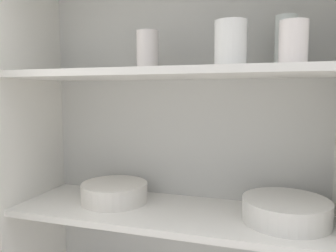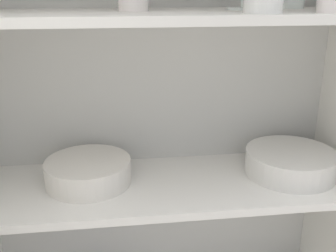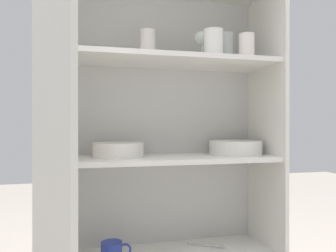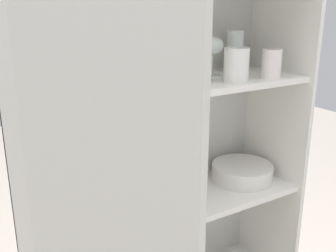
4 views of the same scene
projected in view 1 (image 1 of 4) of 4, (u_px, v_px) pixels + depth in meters
cupboard_back_panel at (182, 195)px, 1.14m from camera, size 0.98×0.02×1.47m
cupboard_side_left at (36, 196)px, 1.13m from camera, size 0.02×0.34×1.47m
shelf_board_middle at (169, 213)px, 0.99m from camera, size 0.94×0.30×0.02m
shelf_board_upper at (169, 74)px, 0.95m from camera, size 0.94×0.30×0.02m
tumbler_glass_0 at (147, 51)px, 0.97m from camera, size 0.07×0.07×0.12m
tumbler_glass_1 at (231, 44)px, 0.80m from camera, size 0.08×0.08×0.11m
tumbler_glass_2 at (293, 43)px, 0.75m from camera, size 0.07×0.07×0.10m
tumbler_glass_3 at (286, 43)px, 0.92m from camera, size 0.06×0.06×0.15m
wine_glass_0 at (234, 34)px, 0.91m from camera, size 0.08×0.08×0.14m
plate_stack_white at (286, 210)px, 0.90m from camera, size 0.24×0.24×0.06m
mixing_bowl_large at (115, 191)px, 1.07m from camera, size 0.21×0.21×0.06m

